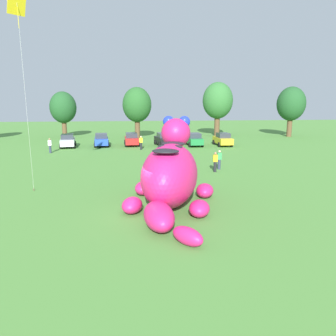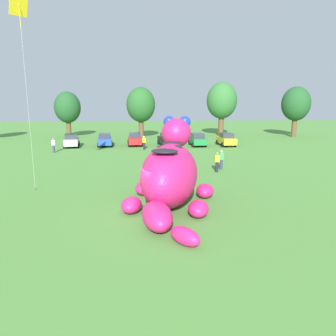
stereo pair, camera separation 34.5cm
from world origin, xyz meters
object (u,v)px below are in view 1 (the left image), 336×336
at_px(car_black, 163,139).
at_px(car_yellow, 223,139).
at_px(tethered_flying_kite, 17,6).
at_px(spectator_mid_field, 215,162).
at_px(spectator_wandering, 141,143).
at_px(giant_inflatable_creature, 170,174).
at_px(car_silver, 68,141).
at_px(car_green, 194,139).
at_px(car_red, 132,139).
at_px(car_blue, 101,140).
at_px(spectator_by_cars, 219,160).
at_px(spectator_near_inflatable, 50,146).

relative_size(car_black, car_yellow, 1.04).
bearing_deg(tethered_flying_kite, spectator_mid_field, 17.74).
xyz_separation_m(car_yellow, spectator_wandering, (-11.05, -2.47, -0.01)).
bearing_deg(spectator_mid_field, giant_inflatable_creature, -120.24).
relative_size(car_silver, tethered_flying_kite, 0.34).
bearing_deg(car_green, car_silver, 178.45).
xyz_separation_m(car_red, spectator_mid_field, (7.13, -17.18, -0.01)).
bearing_deg(car_blue, car_silver, -173.84).
distance_m(car_blue, spectator_by_cars, 19.75).
bearing_deg(car_silver, car_black, 1.19).
relative_size(car_blue, spectator_wandering, 2.48).
bearing_deg(car_yellow, spectator_mid_field, -107.98).
distance_m(car_silver, spectator_mid_field, 22.49).
relative_size(spectator_near_inflatable, spectator_wandering, 1.00).
bearing_deg(giant_inflatable_creature, spectator_near_inflatable, 120.14).
xyz_separation_m(car_black, spectator_by_cars, (3.46, -15.69, -0.01)).
bearing_deg(car_silver, spectator_near_inflatable, -103.94).
distance_m(spectator_mid_field, tethered_flying_kite, 17.85).
height_order(spectator_mid_field, tethered_flying_kite, tethered_flying_kite).
relative_size(car_red, car_green, 1.01).
bearing_deg(spectator_wandering, car_green, 20.54).
bearing_deg(car_green, car_black, 170.11).
bearing_deg(spectator_mid_field, spectator_wandering, 114.13).
distance_m(car_black, spectator_mid_field, 16.92).
distance_m(car_blue, spectator_wandering, 6.29).
bearing_deg(spectator_by_cars, car_black, 102.42).
bearing_deg(spectator_mid_field, car_black, 99.64).
distance_m(car_green, car_yellow, 3.87).
xyz_separation_m(car_black, spectator_wandering, (-3.11, -3.40, -0.01)).
relative_size(car_blue, spectator_near_inflatable, 2.48).
xyz_separation_m(car_red, car_yellow, (12.24, -1.44, 0.00)).
bearing_deg(car_black, car_silver, -178.81).
height_order(car_yellow, spectator_near_inflatable, car_yellow).
distance_m(car_red, tethered_flying_kite, 24.90).
bearing_deg(spectator_by_cars, car_green, 87.64).
bearing_deg(spectator_by_cars, car_silver, 136.02).
xyz_separation_m(car_red, spectator_wandering, (1.18, -3.90, -0.01)).
distance_m(car_silver, car_red, 8.28).
xyz_separation_m(giant_inflatable_creature, car_silver, (-10.56, 24.67, -0.97)).
bearing_deg(spectator_by_cars, giant_inflatable_creature, -120.46).
height_order(car_black, tethered_flying_kite, tethered_flying_kite).
height_order(car_blue, spectator_by_cars, car_blue).
height_order(car_green, spectator_near_inflatable, car_green).
height_order(car_silver, spectator_wandering, car_silver).
xyz_separation_m(car_green, spectator_wandering, (-7.19, -2.69, -0.01)).
height_order(car_blue, car_black, same).
distance_m(spectator_mid_field, spectator_by_cars, 1.16).
relative_size(car_silver, car_black, 1.00).
relative_size(giant_inflatable_creature, car_silver, 2.34).
height_order(car_black, spectator_near_inflatable, car_black).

